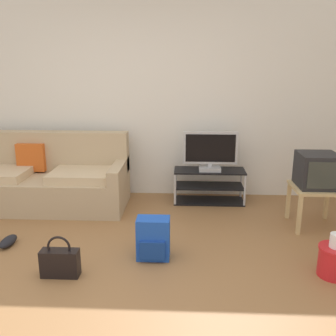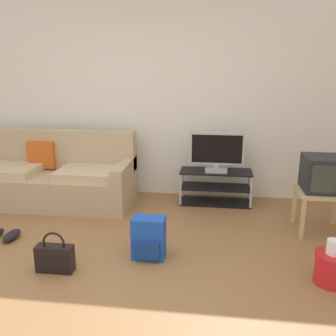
% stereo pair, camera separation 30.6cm
% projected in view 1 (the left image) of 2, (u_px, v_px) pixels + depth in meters
% --- Properties ---
extents(ground_plane, '(9.00, 9.80, 0.02)m').
position_uv_depth(ground_plane, '(109.00, 292.00, 2.98)').
color(ground_plane, olive).
extents(wall_back, '(9.00, 0.10, 2.70)m').
position_uv_depth(wall_back, '(141.00, 96.00, 4.98)').
color(wall_back, silver).
rests_on(wall_back, ground_plane).
extents(couch, '(2.10, 0.85, 0.92)m').
position_uv_depth(couch, '(44.00, 180.00, 4.75)').
color(couch, tan).
rests_on(couch, ground_plane).
extents(tv_stand, '(0.92, 0.36, 0.44)m').
position_uv_depth(tv_stand, '(209.00, 186.00, 4.90)').
color(tv_stand, black).
rests_on(tv_stand, ground_plane).
extents(flat_tv, '(0.69, 0.22, 0.51)m').
position_uv_depth(flat_tv, '(210.00, 152.00, 4.75)').
color(flat_tv, '#B2B2B7').
rests_on(flat_tv, tv_stand).
extents(side_table, '(0.50, 0.50, 0.47)m').
position_uv_depth(side_table, '(315.00, 193.00, 4.09)').
color(side_table, tan).
rests_on(side_table, ground_plane).
extents(crt_tv, '(0.41, 0.42, 0.37)m').
position_uv_depth(crt_tv, '(317.00, 170.00, 4.03)').
color(crt_tv, '#232326').
rests_on(crt_tv, side_table).
extents(backpack, '(0.30, 0.26, 0.40)m').
position_uv_depth(backpack, '(153.00, 239.00, 3.45)').
color(backpack, blue).
rests_on(backpack, ground_plane).
extents(handbag, '(0.32, 0.12, 0.37)m').
position_uv_depth(handbag, '(60.00, 262.00, 3.16)').
color(handbag, black).
rests_on(handbag, ground_plane).
extents(cleaning_bucket, '(0.29, 0.29, 0.39)m').
position_uv_depth(cleaning_bucket, '(335.00, 259.00, 3.16)').
color(cleaning_bucket, red).
rests_on(cleaning_bucket, ground_plane).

